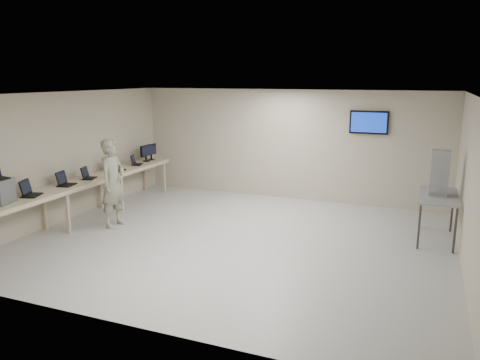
% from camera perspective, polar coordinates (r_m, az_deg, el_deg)
% --- Properties ---
extents(room, '(8.01, 7.01, 2.81)m').
position_cam_1_polar(room, '(8.86, -0.15, 1.44)').
color(room, beige).
rests_on(room, ground).
extents(workbench, '(0.76, 6.00, 0.90)m').
position_cam_1_polar(workbench, '(10.80, -18.39, -0.36)').
color(workbench, '#D0B08B').
rests_on(workbench, ground).
extents(laptop_0, '(0.43, 0.45, 0.30)m').
position_cam_1_polar(laptop_0, '(9.72, -24.33, -1.31)').
color(laptop_0, black).
rests_on(laptop_0, workbench).
extents(laptop_1, '(0.37, 0.42, 0.29)m').
position_cam_1_polar(laptop_1, '(10.37, -20.61, -0.20)').
color(laptop_1, black).
rests_on(laptop_1, workbench).
extents(laptop_2, '(0.35, 0.38, 0.26)m').
position_cam_1_polar(laptop_2, '(10.88, -18.10, 0.51)').
color(laptop_2, black).
rests_on(laptop_2, workbench).
extents(laptop_3, '(0.32, 0.39, 0.30)m').
position_cam_1_polar(laptop_3, '(11.59, -15.06, 1.45)').
color(laptop_3, black).
rests_on(laptop_3, workbench).
extents(laptop_4, '(0.36, 0.38, 0.25)m').
position_cam_1_polar(laptop_4, '(12.28, -12.63, 2.13)').
color(laptop_4, black).
rests_on(laptop_4, workbench).
extents(monitor_near, '(0.20, 0.44, 0.43)m').
position_cam_1_polar(monitor_near, '(12.68, -11.41, 3.41)').
color(monitor_near, black).
rests_on(monitor_near, workbench).
extents(monitor_far, '(0.19, 0.43, 0.43)m').
position_cam_1_polar(monitor_far, '(12.89, -10.78, 3.56)').
color(monitor_far, black).
rests_on(monitor_far, workbench).
extents(soldier, '(0.45, 0.68, 1.87)m').
position_cam_1_polar(soldier, '(10.12, -15.22, -0.37)').
color(soldier, gray).
rests_on(soldier, ground).
extents(side_table, '(0.70, 1.50, 0.90)m').
position_cam_1_polar(side_table, '(9.72, 23.03, -2.09)').
color(side_table, gray).
rests_on(side_table, ground).
extents(storage_bins, '(0.33, 0.36, 0.86)m').
position_cam_1_polar(storage_bins, '(9.61, 23.17, 0.81)').
color(storage_bins, '#9599A0').
rests_on(storage_bins, side_table).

